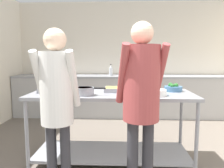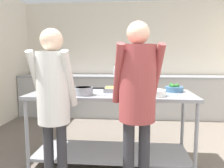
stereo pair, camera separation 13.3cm
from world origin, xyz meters
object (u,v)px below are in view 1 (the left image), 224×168
Objects in this scene: broccoli_bowl at (173,88)px; guest_serving_right at (57,94)px; serving_tray_vegetables at (122,90)px; plate_stack at (155,93)px; serving_tray_roast at (56,90)px; sauce_pan at (85,91)px; guest_serving_left at (141,91)px; water_bottle at (111,70)px.

guest_serving_right is (-1.29, -0.91, 0.07)m from broccoli_bowl.
serving_tray_vegetables is 1.61× the size of plate_stack.
serving_tray_roast is 1.08× the size of sauce_pan.
sauce_pan is (0.42, -0.24, 0.03)m from serving_tray_roast.
plate_stack is at bearing -36.12° from serving_tray_vegetables.
serving_tray_roast is 0.86m from serving_tray_vegetables.
sauce_pan is at bearing 72.84° from guest_serving_right.
plate_stack is 0.58m from guest_serving_left.
sauce_pan is 1.33× the size of plate_stack.
broccoli_bowl reaches higher than plate_stack.
sauce_pan is 0.54m from serving_tray_vegetables.
sauce_pan is at bearing -94.58° from water_bottle.
sauce_pan is at bearing -29.62° from serving_tray_roast.
guest_serving_left reaches higher than sauce_pan.
serving_tray_vegetables is 0.49m from plate_stack.
water_bottle is (0.36, 2.98, 0.04)m from guest_serving_right.
serving_tray_roast is at bearing -175.29° from serving_tray_vegetables.
serving_tray_vegetables is (0.86, 0.07, 0.00)m from serving_tray_roast.
sauce_pan is 1.56× the size of broccoli_bowl.
serving_tray_vegetables is at bearing 4.71° from serving_tray_roast.
sauce_pan is at bearing -178.62° from plate_stack.
guest_serving_right is at bearing -72.49° from serving_tray_roast.
broccoli_bowl is 0.91× the size of water_bottle.
sauce_pan is 1.18m from broccoli_bowl.
guest_serving_left is 1.04× the size of guest_serving_right.
water_bottle is at bearing 104.85° from plate_stack.
guest_serving_right is at bearing -125.34° from serving_tray_vegetables.
serving_tray_roast is at bearing 144.37° from guest_serving_left.
guest_serving_left is 0.79m from guest_serving_right.
guest_serving_right reaches higher than serving_tray_roast.
water_bottle is at bearing 98.28° from guest_serving_left.
guest_serving_left is at bearing -111.84° from plate_stack.
serving_tray_roast is 0.89× the size of serving_tray_vegetables.
serving_tray_vegetables is (0.44, 0.31, -0.03)m from sauce_pan.
guest_serving_right is at bearing -144.88° from broccoli_bowl.
water_bottle is (0.61, 2.19, 0.12)m from serving_tray_roast.
guest_serving_right is 3.00m from water_bottle.
plate_stack is (0.39, -0.29, 0.01)m from serving_tray_vegetables.
sauce_pan reaches higher than plate_stack.
broccoli_bowl is at bearing 35.12° from guest_serving_right.
guest_serving_right reaches higher than broccoli_bowl.
serving_tray_vegetables is 2.14m from water_bottle.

